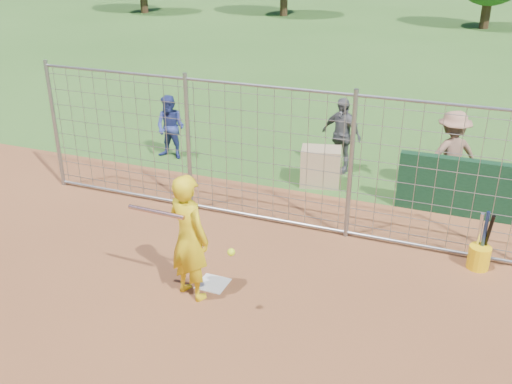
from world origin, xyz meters
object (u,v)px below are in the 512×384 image
at_px(bystander_a, 171,127).
at_px(bucket_with_bats, 480,254).
at_px(batter, 189,237).
at_px(equipment_bin, 320,167).
at_px(bystander_b, 341,135).
at_px(bystander_c, 451,155).

relative_size(bystander_a, bucket_with_bats, 1.52).
bearing_deg(bystander_a, batter, -56.90).
bearing_deg(bystander_a, bucket_with_bats, -18.93).
bearing_deg(equipment_bin, bystander_a, 163.10).
distance_m(bystander_b, bucket_with_bats, 4.39).
distance_m(batter, equipment_bin, 4.61).
height_order(bystander_a, bystander_b, bystander_b).
relative_size(batter, bystander_c, 1.07).
bearing_deg(equipment_bin, bystander_b, 65.23).
height_order(batter, bucket_with_bats, batter).
bearing_deg(bucket_with_bats, batter, -149.10).
xyz_separation_m(bystander_b, bucket_with_bats, (3.01, -3.14, -0.58)).
relative_size(bystander_b, bystander_c, 0.94).
bearing_deg(batter, bucket_with_bats, -130.42).
xyz_separation_m(bystander_a, equipment_bin, (3.64, -0.24, -0.34)).
xyz_separation_m(bystander_a, bystander_c, (6.13, 0.12, 0.14)).
bearing_deg(bucket_with_bats, bystander_b, 133.86).
distance_m(bystander_c, bucket_with_bats, 2.77).
bearing_deg(equipment_bin, bystander_c, -4.76).
bearing_deg(bystander_a, equipment_bin, -2.84).
relative_size(bystander_a, bystander_b, 0.89).
xyz_separation_m(bystander_b, bystander_c, (2.30, -0.54, 0.05)).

